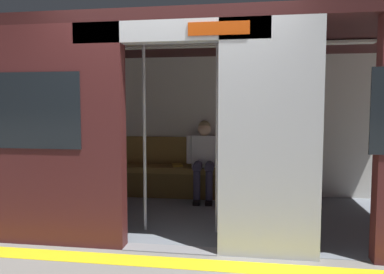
{
  "coord_description": "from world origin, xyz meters",
  "views": [
    {
      "loc": [
        -0.73,
        3.46,
        1.41
      ],
      "look_at": [
        -0.03,
        -1.21,
        1.03
      ],
      "focal_mm": 34.22,
      "sensor_mm": 36.0,
      "label": 1
    }
  ],
  "objects": [
    {
      "name": "train_car",
      "position": [
        0.06,
        -1.16,
        1.54
      ],
      "size": [
        6.4,
        2.67,
        2.34
      ],
      "color": "silver",
      "rests_on": "ground_plane"
    },
    {
      "name": "grab_pole_far",
      "position": [
        -0.41,
        -0.58,
        1.1
      ],
      "size": [
        0.04,
        0.04,
        2.2
      ],
      "primitive_type": "cylinder",
      "color": "silver",
      "rests_on": "ground_plane"
    },
    {
      "name": "person_seated",
      "position": [
        -0.09,
        -2.1,
        0.69
      ],
      "size": [
        0.55,
        0.69,
        1.21
      ],
      "color": "silver",
      "rests_on": "ground_plane"
    },
    {
      "name": "handbag",
      "position": [
        -0.58,
        -2.2,
        0.56
      ],
      "size": [
        0.26,
        0.15,
        0.17
      ],
      "color": "#262D4C",
      "rests_on": "bench_seat"
    },
    {
      "name": "book",
      "position": [
        0.36,
        -2.23,
        0.49
      ],
      "size": [
        0.21,
        0.26,
        0.03
      ],
      "primitive_type": "cube",
      "rotation": [
        0.0,
        0.0,
        0.31
      ],
      "color": "gold",
      "rests_on": "bench_seat"
    },
    {
      "name": "platform_edge_strip",
      "position": [
        0.0,
        0.3,
        0.0
      ],
      "size": [
        8.0,
        0.24,
        0.01
      ],
      "primitive_type": "cube",
      "color": "yellow",
      "rests_on": "ground_plane"
    },
    {
      "name": "grab_pole_door",
      "position": [
        0.41,
        -0.53,
        1.1
      ],
      "size": [
        0.04,
        0.04,
        2.2
      ],
      "primitive_type": "cylinder",
      "color": "silver",
      "rests_on": "ground_plane"
    },
    {
      "name": "ground_plane",
      "position": [
        0.0,
        0.0,
        0.0
      ],
      "size": [
        60.0,
        60.0,
        0.0
      ],
      "primitive_type": "plane",
      "color": "gray"
    },
    {
      "name": "bench_seat",
      "position": [
        0.0,
        -2.15,
        0.37
      ],
      "size": [
        3.23,
        0.44,
        0.48
      ],
      "color": "olive",
      "rests_on": "ground_plane"
    }
  ]
}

